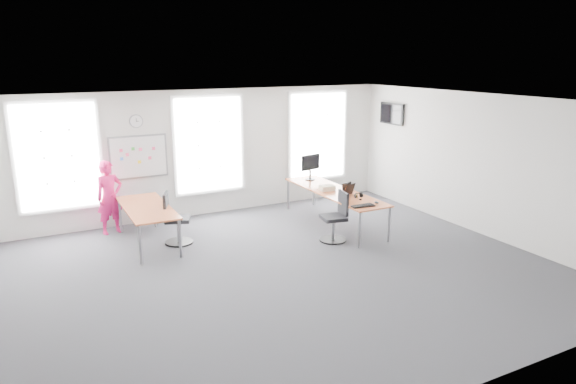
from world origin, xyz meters
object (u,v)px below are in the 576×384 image
desk_left (147,210)px  headphones (358,195)px  monitor (311,165)px  desk_right (334,193)px  chair_right (336,219)px  person (110,197)px  keyboard (363,206)px  chair_left (175,221)px

desk_left → headphones: headphones is taller
desk_left → monitor: (4.12, 0.55, 0.44)m
desk_right → chair_right: (-0.56, -0.97, -0.27)m
person → desk_right: bearing=-34.7°
desk_left → person: 1.20m
headphones → monitor: (-0.09, 1.92, 0.33)m
chair_right → keyboard: size_ratio=2.17×
desk_right → chair_left: chair_left is taller
desk_right → person: bearing=160.0°
desk_left → chair_left: chair_left is taller
person → monitor: (4.68, -0.51, 0.36)m
keyboard → headphones: (0.31, 0.61, 0.04)m
desk_left → chair_left: 0.60m
chair_left → monitor: size_ratio=1.70×
chair_right → headphones: size_ratio=5.72×
person → keyboard: person is taller
desk_left → headphones: (4.22, -1.36, 0.11)m
chair_right → chair_left: bearing=-104.6°
chair_right → keyboard: bearing=55.9°
chair_left → monitor: (3.62, 0.76, 0.69)m
headphones → keyboard: bearing=-128.2°
chair_left → keyboard: 3.85m
headphones → monitor: monitor is taller
desk_right → keyboard: bearing=-96.9°
person → headphones: bearing=-41.7°
person → keyboard: size_ratio=3.32×
monitor → headphones: bearing=-100.0°
person → headphones: (4.77, -2.43, 0.03)m
desk_right → chair_left: 3.60m
chair_left → desk_left: bearing=88.8°
chair_left → person: (-1.05, 1.27, 0.33)m
chair_right → headphones: bearing=117.8°
desk_left → headphones: bearing=-17.9°
keyboard → monitor: 2.56m
person → headphones: 5.35m
chair_left → person: person is taller
keyboard → desk_left: bearing=159.5°
keyboard → headphones: headphones is taller
desk_left → monitor: size_ratio=3.43×
desk_right → chair_left: bearing=173.4°
desk_right → monitor: size_ratio=5.08×
chair_right → chair_left: (-3.01, 1.38, 0.01)m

